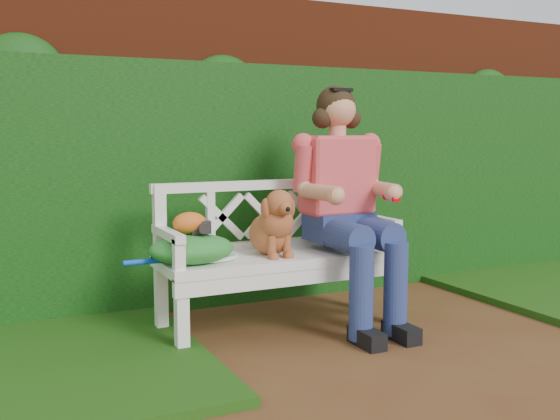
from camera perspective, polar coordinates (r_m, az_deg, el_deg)
name	(u,v)px	position (r m, az deg, el deg)	size (l,w,h in m)	color
ground	(441,363)	(3.68, 13.87, -12.84)	(60.00, 60.00, 0.00)	#522B17
brick_wall	(285,148)	(5.08, 0.46, 5.38)	(10.00, 0.30, 2.20)	maroon
ivy_hedge	(298,183)	(4.90, 1.59, 2.40)	(10.00, 0.18, 1.70)	#1A6114
garden_bench	(280,291)	(4.11, 0.00, -7.07)	(1.58, 0.60, 0.48)	white
seated_woman	(341,202)	(4.20, 5.34, 0.66)	(0.66, 0.88, 1.56)	#DC3A53
dog	(272,222)	(3.97, -0.67, -1.01)	(0.28, 0.37, 0.41)	#B68144
tennis_racket	(201,257)	(3.88, -6.86, -4.07)	(0.71, 0.30, 0.03)	white
green_bag	(192,248)	(3.79, -7.69, -3.32)	(0.49, 0.38, 0.17)	green
camera_item	(201,227)	(3.79, -6.93, -1.48)	(0.11, 0.08, 0.07)	black
baseball_glove	(190,223)	(3.78, -7.88, -1.11)	(0.20, 0.14, 0.12)	#D25D1B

